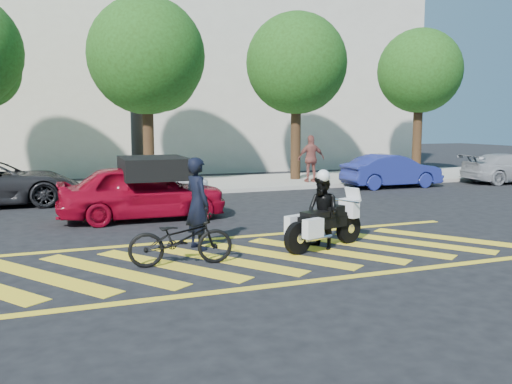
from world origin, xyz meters
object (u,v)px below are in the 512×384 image
object	(u,v)px
officer_moto	(323,212)
police_motorcycle	(323,224)
red_convertible	(142,192)
parked_far_right	(511,168)
officer_bike	(197,203)
parked_mid_right	(160,181)
bicycle	(181,238)
parked_right	(392,171)

from	to	relation	value
officer_moto	police_motorcycle	bearing A→B (deg)	35.51
officer_moto	red_convertible	size ratio (longest dim) A/B	0.34
police_motorcycle	parked_far_right	distance (m)	15.92
police_motorcycle	parked_far_right	bearing A→B (deg)	11.55
officer_bike	parked_mid_right	distance (m)	8.13
red_convertible	parked_mid_right	bearing A→B (deg)	-16.03
bicycle	parked_far_right	xyz separation A→B (m)	(16.79, 8.43, 0.13)
officer_bike	police_motorcycle	distance (m)	2.71
parked_far_right	red_convertible	bearing A→B (deg)	108.06
officer_bike	officer_moto	bearing A→B (deg)	-125.30
officer_moto	red_convertible	xyz separation A→B (m)	(-3.01, 4.87, -0.01)
officer_moto	parked_far_right	bearing A→B (deg)	101.48
bicycle	parked_right	size ratio (longest dim) A/B	0.47
officer_moto	red_convertible	bearing A→B (deg)	-167.68
bicycle	police_motorcycle	xyz separation A→B (m)	(3.14, 0.24, 0.03)
officer_bike	officer_moto	size ratio (longest dim) A/B	1.25
officer_moto	parked_mid_right	distance (m)	9.19
bicycle	officer_moto	bearing A→B (deg)	-80.02
police_motorcycle	parked_far_right	world-z (taller)	parked_far_right
red_convertible	parked_far_right	distance (m)	17.01
parked_mid_right	red_convertible	bearing A→B (deg)	163.64
red_convertible	parked_far_right	xyz separation A→B (m)	(16.68, 3.30, -0.13)
officer_bike	police_motorcycle	xyz separation A→B (m)	(2.50, -0.95, -0.44)
parked_right	parked_far_right	distance (m)	5.94
officer_moto	parked_right	distance (m)	11.63
police_motorcycle	officer_moto	xyz separation A→B (m)	(-0.02, 0.01, 0.24)
police_motorcycle	red_convertible	world-z (taller)	red_convertible
bicycle	parked_mid_right	distance (m)	9.38
officer_moto	bicycle	bearing A→B (deg)	-104.73
parked_right	parked_far_right	xyz separation A→B (m)	(5.92, -0.49, -0.03)
police_motorcycle	parked_mid_right	xyz separation A→B (m)	(-1.75, 9.04, 0.06)
officer_moto	red_convertible	world-z (taller)	officer_moto
officer_moto	parked_right	size ratio (longest dim) A/B	0.38
officer_bike	parked_far_right	size ratio (longest dim) A/B	0.44
bicycle	parked_far_right	distance (m)	18.79
police_motorcycle	parked_right	world-z (taller)	parked_right
officer_bike	parked_right	xyz separation A→B (m)	(10.24, 7.72, -0.30)
officer_bike	parked_right	world-z (taller)	officer_bike
bicycle	parked_far_right	world-z (taller)	parked_far_right
parked_right	parked_mid_right	bearing A→B (deg)	88.18
parked_mid_right	officer_bike	bearing A→B (deg)	175.50
red_convertible	parked_mid_right	xyz separation A→B (m)	(1.28, 4.15, -0.18)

